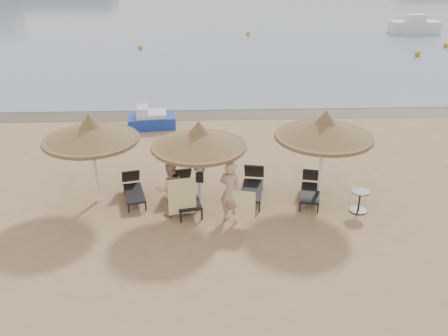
# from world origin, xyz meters

# --- Properties ---
(ground) EXTENTS (160.00, 160.00, 0.00)m
(ground) POSITION_xyz_m (0.00, 0.00, 0.00)
(ground) COLOR tan
(ground) RESTS_ON ground
(wet_sand_strip) EXTENTS (200.00, 1.60, 0.01)m
(wet_sand_strip) POSITION_xyz_m (0.00, 9.40, 0.00)
(wet_sand_strip) COLOR brown
(wet_sand_strip) RESTS_ON ground
(palapa_left) EXTENTS (2.83, 2.83, 2.80)m
(palapa_left) POSITION_xyz_m (-2.95, 1.33, 2.23)
(palapa_left) COLOR white
(palapa_left) RESTS_ON ground
(palapa_center) EXTENTS (2.75, 2.75, 2.72)m
(palapa_center) POSITION_xyz_m (0.18, 0.83, 2.17)
(palapa_center) COLOR white
(palapa_center) RESTS_ON ground
(palapa_right) EXTENTS (2.90, 2.90, 2.88)m
(palapa_right) POSITION_xyz_m (3.82, 1.17, 2.29)
(palapa_right) COLOR white
(palapa_right) RESTS_ON ground
(lounger_far_left) EXTENTS (0.93, 1.74, 0.74)m
(lounger_far_left) POSITION_xyz_m (-1.89, 1.47, 0.33)
(lounger_far_left) COLOR black
(lounger_far_left) RESTS_ON ground
(lounger_near_left) EXTENTS (1.09, 2.13, 0.91)m
(lounger_near_left) POSITION_xyz_m (-0.31, 1.08, 0.41)
(lounger_near_left) COLOR black
(lounger_near_left) RESTS_ON ground
(lounger_near_right) EXTENTS (0.92, 1.94, 0.83)m
(lounger_near_right) POSITION_xyz_m (1.80, 1.49, 0.37)
(lounger_near_right) COLOR black
(lounger_near_right) RESTS_ON ground
(lounger_far_right) EXTENTS (0.95, 1.80, 0.77)m
(lounger_far_right) POSITION_xyz_m (3.58, 1.27, 0.35)
(lounger_far_right) COLOR black
(lounger_far_right) RESTS_ON ground
(side_table) EXTENTS (0.55, 0.55, 0.66)m
(side_table) POSITION_xyz_m (4.84, 0.40, 0.31)
(side_table) COLOR black
(side_table) RESTS_ON ground
(person_left) EXTENTS (1.01, 0.80, 1.93)m
(person_left) POSITION_xyz_m (-0.66, 0.41, 0.97)
(person_left) COLOR tan
(person_left) RESTS_ON ground
(person_right) EXTENTS (1.18, 1.07, 2.15)m
(person_right) POSITION_xyz_m (1.04, -0.02, 1.08)
(person_right) COLOR tan
(person_right) RESTS_ON ground
(towel_left) EXTENTS (0.78, 0.18, 1.11)m
(towel_left) POSITION_xyz_m (-0.31, 0.06, 0.77)
(towel_left) COLOR yellow
(towel_left) RESTS_ON ground
(towel_right) EXTENTS (0.63, 0.18, 0.91)m
(towel_right) POSITION_xyz_m (1.39, -0.27, 0.63)
(towel_right) COLOR yellow
(towel_right) RESTS_ON ground
(bag_patterned) EXTENTS (0.33, 0.21, 0.40)m
(bag_patterned) POSITION_xyz_m (0.18, 1.01, 1.31)
(bag_patterned) COLOR silver
(bag_patterned) RESTS_ON ground
(bag_dark) EXTENTS (0.23, 0.11, 0.31)m
(bag_dark) POSITION_xyz_m (0.18, 0.67, 1.06)
(bag_dark) COLOR black
(bag_dark) RESTS_ON ground
(pedal_boat) EXTENTS (2.09, 1.40, 0.91)m
(pedal_boat) POSITION_xyz_m (-1.95, 7.86, 0.34)
(pedal_boat) COLOR #1A39AB
(pedal_boat) RESTS_ON ground
(buoy_left) EXTENTS (0.33, 0.33, 0.33)m
(buoy_left) POSITION_xyz_m (-4.24, 24.09, 0.16)
(buoy_left) COLOR gold
(buoy_left) RESTS_ON ground
(buoy_mid) EXTENTS (0.32, 0.32, 0.32)m
(buoy_mid) POSITION_xyz_m (3.98, 29.55, 0.16)
(buoy_mid) COLOR gold
(buoy_mid) RESTS_ON ground
(buoy_right) EXTENTS (0.39, 0.39, 0.39)m
(buoy_right) POSITION_xyz_m (14.80, 21.07, 0.20)
(buoy_right) COLOR gold
(buoy_right) RESTS_ON ground
(buoy_extra) EXTENTS (0.35, 0.35, 0.35)m
(buoy_extra) POSITION_xyz_m (18.06, 23.98, 0.17)
(buoy_extra) COLOR gold
(buoy_extra) RESTS_ON ground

